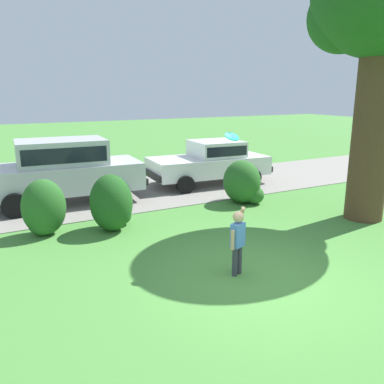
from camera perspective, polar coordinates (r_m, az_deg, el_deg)
ground_plane at (r=7.38m, az=9.85°, el=-12.22°), size 80.00×80.00×0.00m
driveway_strip at (r=13.19m, az=-8.91°, el=-0.19°), size 28.00×4.40×0.02m
oak_tree_large at (r=11.26m, az=25.89°, el=22.42°), size 3.55×3.47×6.95m
shrub_near_tree at (r=9.79m, az=-20.58°, el=-2.50°), size 1.00×0.82×1.33m
shrub_centre_left at (r=9.68m, az=-11.43°, el=-1.72°), size 1.09×1.14×1.38m
shrub_centre at (r=11.94m, az=7.36°, el=1.29°), size 1.09×1.20×1.29m
parked_sedan at (r=14.28m, az=2.71°, el=4.51°), size 4.51×2.32×1.56m
parked_suv at (r=12.27m, az=-18.11°, el=3.29°), size 4.79×2.29×1.92m
child_thrower at (r=7.20m, az=6.59°, el=-6.55°), size 0.39×0.37×1.29m
frisbee at (r=7.57m, az=5.78°, el=7.96°), size 0.29×0.26×0.16m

